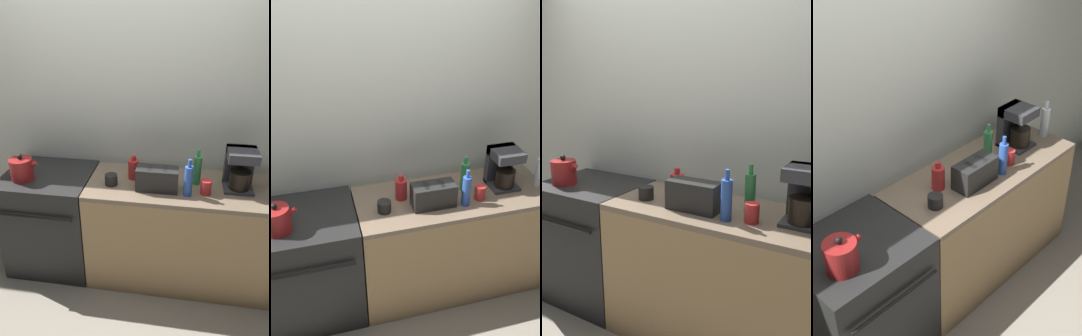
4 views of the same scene
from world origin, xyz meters
TOP-DOWN VIEW (x-y plane):
  - ground_plane at (0.00, 0.00)m, footprint 12.00×12.00m
  - wall_back at (0.00, 0.69)m, footprint 8.00×0.05m
  - stove at (-0.58, 0.32)m, footprint 0.72×0.67m
  - counter_block at (0.53, 0.30)m, footprint 1.49×0.60m
  - kettle at (-0.74, 0.21)m, footprint 0.23×0.18m
  - toaster at (0.33, 0.21)m, footprint 0.31×0.15m
  - coffee_maker at (0.94, 0.34)m, footprint 0.22×0.22m
  - bottle_clear at (1.21, 0.25)m, footprint 0.07×0.07m
  - bottle_green at (0.63, 0.35)m, footprint 0.06×0.06m
  - bottle_blue at (0.56, 0.16)m, footprint 0.06×0.06m
  - bottle_red at (0.13, 0.36)m, footprint 0.09×0.09m
  - cup_red at (0.70, 0.20)m, footprint 0.08×0.08m
  - cup_black at (-0.02, 0.23)m, footprint 0.10×0.10m

SIDE VIEW (x-z plane):
  - ground_plane at x=0.00m, z-range 0.00..0.00m
  - counter_block at x=0.53m, z-range 0.00..0.90m
  - stove at x=-0.58m, z-range 0.01..0.91m
  - cup_black at x=-0.02m, z-range 0.90..0.98m
  - cup_red at x=0.70m, z-range 0.90..1.01m
  - bottle_red at x=0.13m, z-range 0.88..1.08m
  - toaster at x=0.33m, z-range 0.90..1.08m
  - kettle at x=-0.74m, z-range 0.88..1.10m
  - bottle_green at x=0.63m, z-range 0.88..1.16m
  - bottle_blue at x=0.56m, z-range 0.88..1.16m
  - bottle_clear at x=1.21m, z-range 0.88..1.17m
  - coffee_maker at x=0.94m, z-range 0.90..1.22m
  - wall_back at x=0.00m, z-range 0.00..2.60m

